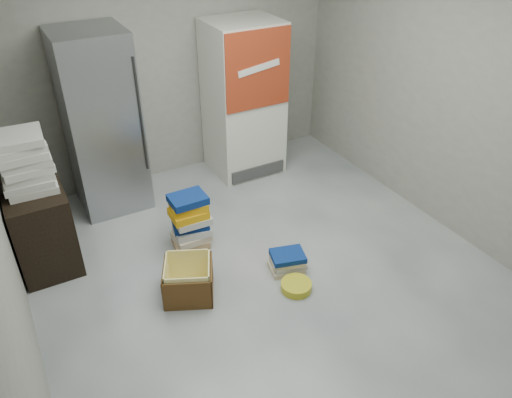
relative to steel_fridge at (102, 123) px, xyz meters
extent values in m
plane|color=#B5B4B0|center=(0.90, -2.13, -0.95)|extent=(5.00, 5.00, 0.00)
cube|color=gray|center=(0.90, 0.37, 0.45)|extent=(4.00, 0.04, 2.80)
cube|color=gray|center=(2.90, -2.13, 0.45)|extent=(0.04, 5.00, 2.80)
cube|color=#B0B2B8|center=(0.00, 0.00, 0.00)|extent=(0.70, 0.70, 1.90)
cylinder|color=#333333|center=(0.32, -0.36, 0.15)|extent=(0.02, 0.02, 1.19)
cube|color=silver|center=(1.65, 0.00, -0.05)|extent=(0.80, 0.70, 1.80)
cube|color=#A03117|center=(1.65, -0.36, 0.40)|extent=(0.78, 0.02, 0.85)
cube|color=white|center=(1.65, -0.37, 0.43)|extent=(0.50, 0.01, 0.14)
cube|color=#3F3F3F|center=(1.65, -0.36, -0.85)|extent=(0.70, 0.02, 0.15)
cube|color=black|center=(-0.83, -0.73, -0.55)|extent=(0.50, 0.80, 0.80)
cube|color=silver|center=(-0.81, -0.74, -0.12)|extent=(0.41, 0.41, 0.06)
cube|color=silver|center=(-0.83, -0.74, -0.05)|extent=(0.41, 0.41, 0.06)
cube|color=silver|center=(-0.82, -0.73, 0.01)|extent=(0.40, 0.40, 0.06)
cube|color=silver|center=(-0.81, -0.74, 0.08)|extent=(0.42, 0.42, 0.06)
cube|color=silver|center=(-0.81, -0.73, 0.14)|extent=(0.41, 0.41, 0.06)
cube|color=silver|center=(-0.83, -0.74, 0.21)|extent=(0.41, 0.41, 0.06)
cube|color=silver|center=(-0.83, -0.73, 0.27)|extent=(0.42, 0.42, 0.06)
cube|color=silver|center=(-0.83, -0.74, 0.34)|extent=(0.42, 0.42, 0.06)
cube|color=tan|center=(0.44, -1.16, -0.91)|extent=(0.37, 0.31, 0.07)
cube|color=beige|center=(0.44, -1.17, -0.85)|extent=(0.35, 0.28, 0.07)
cube|color=beige|center=(0.46, -1.17, -0.77)|extent=(0.37, 0.31, 0.07)
cube|color=navy|center=(0.46, -1.14, -0.71)|extent=(0.39, 0.33, 0.06)
cube|color=beige|center=(0.46, -1.18, -0.64)|extent=(0.35, 0.28, 0.07)
cube|color=orange|center=(0.44, -1.17, -0.57)|extent=(0.34, 0.27, 0.08)
cube|color=orange|center=(0.45, -1.15, -0.49)|extent=(0.37, 0.31, 0.08)
cube|color=navy|center=(0.44, -1.17, -0.41)|extent=(0.34, 0.27, 0.07)
cube|color=beige|center=(1.07, -1.94, -0.93)|extent=(0.35, 0.30, 0.05)
cube|color=beige|center=(1.09, -1.94, -0.88)|extent=(0.35, 0.30, 0.05)
cube|color=beige|center=(1.08, -1.94, -0.83)|extent=(0.36, 0.32, 0.04)
cube|color=navy|center=(1.08, -1.95, -0.79)|extent=(0.35, 0.31, 0.05)
cube|color=yellow|center=(0.16, -1.80, -0.94)|extent=(0.52, 0.52, 0.01)
cube|color=brown|center=(0.24, -1.62, -0.80)|extent=(0.38, 0.18, 0.30)
cube|color=brown|center=(0.08, -1.99, -0.80)|extent=(0.38, 0.18, 0.30)
cube|color=brown|center=(-0.02, -1.72, -0.80)|extent=(0.18, 0.38, 0.30)
cube|color=brown|center=(0.34, -1.89, -0.80)|extent=(0.18, 0.38, 0.30)
cube|color=yellow|center=(0.24, -1.63, -0.78)|extent=(0.35, 0.17, 0.34)
cube|color=yellow|center=(0.08, -1.97, -0.78)|extent=(0.35, 0.17, 0.34)
cube|color=yellow|center=(-0.01, -1.73, -0.78)|extent=(0.17, 0.35, 0.34)
cube|color=yellow|center=(0.33, -1.88, -0.78)|extent=(0.17, 0.35, 0.34)
cylinder|color=gold|center=(1.01, -2.21, -0.91)|extent=(0.36, 0.36, 0.07)
camera|label=1|loc=(-0.89, -4.92, 2.13)|focal=35.00mm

